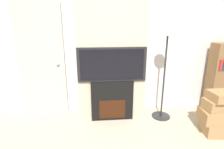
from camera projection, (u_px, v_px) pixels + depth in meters
wall_back at (110, 43)px, 3.30m from camera, size 6.00×0.06×2.70m
chimney_breast at (111, 44)px, 3.08m from camera, size 1.21×0.39×2.70m
fireplace at (112, 100)px, 3.17m from camera, size 0.75×0.15×0.73m
television at (112, 65)px, 2.98m from camera, size 1.18×0.07×0.59m
floor_lamp at (165, 64)px, 3.04m from camera, size 0.33×0.33×1.62m
box_stack at (217, 114)px, 2.75m from camera, size 0.53×0.43×0.70m
bookshelf at (221, 78)px, 3.42m from camera, size 0.46×0.30×1.36m
entry_door at (41, 62)px, 3.22m from camera, size 0.85×0.09×2.06m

